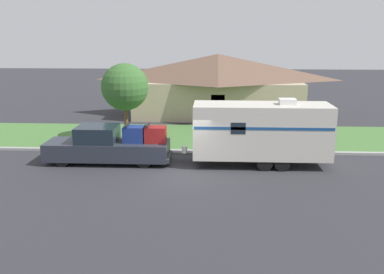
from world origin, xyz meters
name	(u,v)px	position (x,y,z in m)	size (l,w,h in m)	color
ground_plane	(184,174)	(0.00, 0.00, 0.00)	(120.00, 120.00, 0.00)	#2D2D33
curb_strip	(188,151)	(0.00, 3.75, 0.07)	(80.00, 0.30, 0.14)	#999993
lawn_strip	(192,137)	(0.00, 7.40, 0.01)	(80.00, 7.00, 0.03)	#477538
house_across_street	(218,84)	(1.69, 14.95, 2.53)	(13.95, 6.76, 4.88)	tan
pickup_truck	(109,146)	(-3.92, 1.65, 0.88)	(6.36, 1.96, 2.03)	black
travel_trailer	(261,131)	(3.77, 1.65, 1.77)	(7.77, 2.23, 3.38)	black
mailbox	(217,132)	(1.61, 4.59, 0.97)	(0.48, 0.20, 1.26)	brown
tree_in_yard	(125,87)	(-4.02, 6.50, 3.29)	(2.87, 2.87, 4.74)	brown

